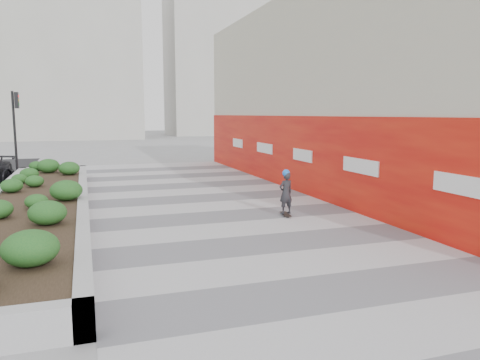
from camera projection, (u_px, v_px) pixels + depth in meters
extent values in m
plane|color=gray|center=(299.00, 267.00, 9.49)|extent=(160.00, 160.00, 0.00)
cube|color=#A8A8AD|center=(250.00, 232.00, 12.31)|extent=(8.00, 36.00, 0.01)
cube|color=beige|center=(359.00, 92.00, 19.58)|extent=(6.00, 24.00, 8.00)
cube|color=red|center=(293.00, 153.00, 19.00)|extent=(0.12, 24.00, 3.00)
cube|color=#9E9EA0|center=(54.00, 172.00, 22.61)|extent=(3.00, 0.30, 0.55)
cube|color=#9E9EA0|center=(83.00, 204.00, 14.73)|extent=(0.30, 18.00, 0.55)
cube|color=#2D2116|center=(37.00, 207.00, 14.31)|extent=(2.40, 17.40, 0.50)
cylinder|color=black|center=(15.00, 134.00, 23.34)|extent=(0.12, 0.12, 4.20)
cube|color=black|center=(17.00, 100.00, 23.17)|extent=(0.18, 0.28, 0.80)
cube|color=#ADAAA3|center=(72.00, 58.00, 58.17)|extent=(16.00, 12.00, 20.00)
cube|color=#ADAAA3|center=(216.00, 53.00, 68.86)|extent=(14.00, 10.00, 24.00)
cylinder|color=#595654|center=(267.00, 230.00, 12.47)|extent=(0.44, 0.44, 0.01)
cube|color=black|center=(286.00, 214.00, 14.21)|extent=(0.33, 0.74, 0.02)
imported|color=#27272C|center=(286.00, 193.00, 14.12)|extent=(0.52, 0.40, 1.28)
sphere|color=blue|center=(286.00, 173.00, 14.03)|extent=(0.23, 0.23, 0.23)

